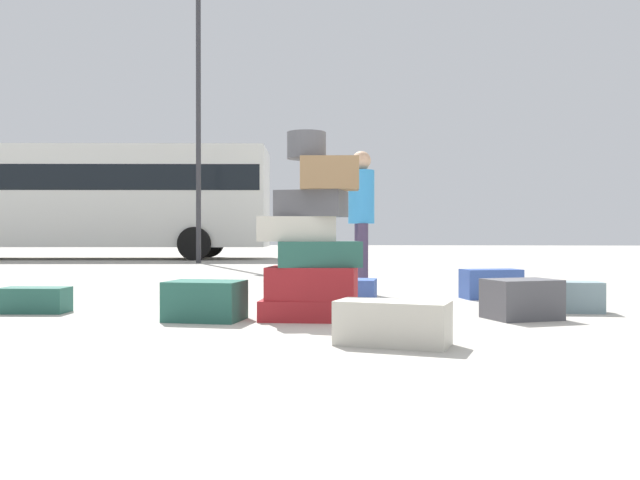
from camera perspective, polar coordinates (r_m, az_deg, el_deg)
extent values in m
plane|color=#ADA89E|center=(5.10, 2.03, -7.18)|extent=(80.00, 80.00, 0.00)
cube|color=maroon|center=(5.35, -1.09, -5.94)|extent=(0.74, 0.50, 0.16)
cube|color=maroon|center=(5.32, -0.66, -3.69)|extent=(0.72, 0.51, 0.26)
cube|color=#26594C|center=(5.33, -0.08, -1.20)|extent=(0.71, 0.52, 0.20)
cube|color=beige|center=(5.41, -2.11, 0.94)|extent=(0.68, 0.51, 0.20)
cube|color=#4C4C51|center=(5.39, -0.74, 3.11)|extent=(0.59, 0.45, 0.21)
cube|color=olive|center=(5.29, 0.84, 5.69)|extent=(0.47, 0.33, 0.26)
cylinder|color=#4C4C51|center=(5.40, -1.16, 8.07)|extent=(0.31, 0.31, 0.21)
cube|color=gray|center=(6.25, 20.38, -4.57)|extent=(0.58, 0.32, 0.27)
cube|color=#334F99|center=(6.61, 2.46, -4.39)|extent=(0.57, 0.46, 0.24)
cube|color=#26594C|center=(6.32, -23.21, -4.74)|extent=(0.58, 0.31, 0.22)
cube|color=#26594C|center=(5.36, -9.78, -5.13)|extent=(0.62, 0.49, 0.31)
cube|color=#334F99|center=(7.32, 14.40, -3.66)|extent=(0.66, 0.44, 0.31)
cube|color=beige|center=(4.14, 6.24, -7.06)|extent=(0.74, 0.50, 0.27)
cube|color=#4C4C51|center=(5.61, 16.84, -4.86)|extent=(0.65, 0.57, 0.32)
cylinder|color=#3F334C|center=(7.78, 3.41, -1.58)|extent=(0.12, 0.12, 0.81)
cylinder|color=#3F334C|center=(7.56, 3.69, -1.64)|extent=(0.12, 0.12, 0.81)
cylinder|color=#338CCC|center=(7.68, 3.55, 3.69)|extent=(0.30, 0.30, 0.61)
sphere|color=tan|center=(7.71, 3.55, 6.78)|extent=(0.22, 0.22, 0.22)
cube|color=silver|center=(20.35, -19.68, 3.41)|extent=(10.79, 3.36, 2.80)
cube|color=black|center=(20.38, -19.69, 4.79)|extent=(10.58, 3.36, 0.70)
cylinder|color=black|center=(20.70, -9.46, -0.22)|extent=(0.92, 0.32, 0.90)
cylinder|color=black|center=(18.24, -10.68, -0.30)|extent=(0.92, 0.32, 0.90)
cylinder|color=#333338|center=(16.68, -10.35, 9.40)|extent=(0.12, 0.12, 6.57)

